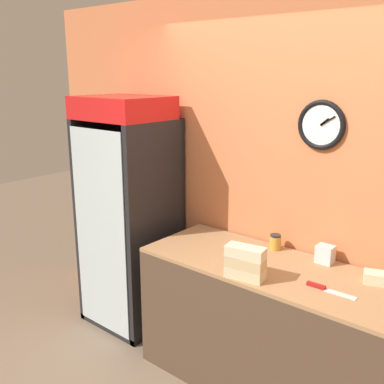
# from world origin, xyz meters

# --- Properties ---
(wall_back) EXTENTS (5.20, 0.09, 2.70)m
(wall_back) POSITION_xyz_m (0.00, 1.29, 1.35)
(wall_back) COLOR #D17547
(wall_back) RESTS_ON ground_plane
(prep_counter) EXTENTS (1.77, 0.69, 0.91)m
(prep_counter) POSITION_xyz_m (0.00, 0.89, 0.46)
(prep_counter) COLOR #4C3828
(prep_counter) RESTS_ON ground_plane
(beverage_cooler) EXTENTS (0.69, 0.64, 1.95)m
(beverage_cooler) POSITION_xyz_m (-1.39, 0.96, 1.06)
(beverage_cooler) COLOR black
(beverage_cooler) RESTS_ON ground_plane
(sandwich_stack_bottom) EXTENTS (0.25, 0.14, 0.07)m
(sandwich_stack_bottom) POSITION_xyz_m (-0.04, 0.63, 0.95)
(sandwich_stack_bottom) COLOR beige
(sandwich_stack_bottom) RESTS_ON prep_counter
(sandwich_stack_middle) EXTENTS (0.25, 0.14, 0.07)m
(sandwich_stack_middle) POSITION_xyz_m (-0.04, 0.63, 1.01)
(sandwich_stack_middle) COLOR tan
(sandwich_stack_middle) RESTS_ON sandwich_stack_bottom
(sandwich_stack_top) EXTENTS (0.25, 0.14, 0.07)m
(sandwich_stack_top) POSITION_xyz_m (-0.04, 0.63, 1.08)
(sandwich_stack_top) COLOR beige
(sandwich_stack_top) RESTS_ON sandwich_stack_middle
(chefs_knife) EXTENTS (0.29, 0.05, 0.02)m
(chefs_knife) POSITION_xyz_m (0.40, 0.80, 0.92)
(chefs_knife) COLOR silver
(chefs_knife) RESTS_ON prep_counter
(condiment_jar) EXTENTS (0.08, 0.08, 0.11)m
(condiment_jar) POSITION_xyz_m (-0.13, 1.15, 0.97)
(condiment_jar) COLOR gold
(condiment_jar) RESTS_ON prep_counter
(napkin_dispenser) EXTENTS (0.11, 0.09, 0.12)m
(napkin_dispenser) POSITION_xyz_m (0.24, 1.16, 0.97)
(napkin_dispenser) COLOR silver
(napkin_dispenser) RESTS_ON prep_counter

